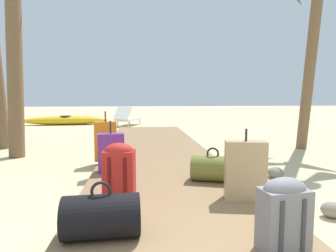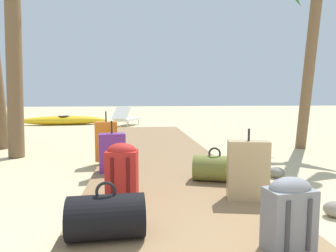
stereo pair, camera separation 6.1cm
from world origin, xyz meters
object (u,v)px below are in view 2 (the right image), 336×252
at_px(suitcase_purple, 112,153).
at_px(kayak, 64,120).
at_px(backpack_grey, 289,213).
at_px(suitcase_orange, 106,141).
at_px(lounge_chair, 126,118).
at_px(backpack_red, 122,170).
at_px(duffel_bag_black, 106,216).
at_px(duffel_bag_olive, 214,168).
at_px(suitcase_tan, 248,170).

relative_size(suitcase_purple, kayak, 0.21).
bearing_deg(kayak, backpack_grey, -69.16).
xyz_separation_m(suitcase_orange, lounge_chair, (0.13, 6.77, -0.09)).
distance_m(backpack_red, suitcase_purple, 1.20).
xyz_separation_m(suitcase_purple, duffel_bag_black, (0.11, -2.07, -0.11)).
distance_m(duffel_bag_olive, suitcase_orange, 2.10).
height_order(suitcase_tan, lounge_chair, suitcase_tan).
bearing_deg(duffel_bag_olive, suitcase_orange, 137.40).
distance_m(suitcase_orange, lounge_chair, 6.77).
relative_size(duffel_bag_olive, lounge_chair, 0.38).
bearing_deg(kayak, suitcase_tan, -66.50).
bearing_deg(suitcase_tan, duffel_bag_black, -153.14).
xyz_separation_m(duffel_bag_olive, kayak, (-4.02, 8.94, -0.06)).
height_order(suitcase_orange, lounge_chair, suitcase_orange).
relative_size(suitcase_orange, kayak, 0.24).
bearing_deg(backpack_grey, suitcase_tan, 83.91).
xyz_separation_m(duffel_bag_olive, lounge_chair, (-1.41, 8.19, 0.08)).
distance_m(suitcase_purple, suitcase_tan, 2.06).
distance_m(suitcase_tan, duffel_bag_black, 1.62).
distance_m(duffel_bag_olive, suitcase_purple, 1.52).
relative_size(duffel_bag_olive, suitcase_purple, 0.83).
bearing_deg(backpack_grey, duffel_bag_black, 165.51).
bearing_deg(suitcase_purple, backpack_grey, -59.19).
bearing_deg(duffel_bag_olive, backpack_red, -155.21).
xyz_separation_m(suitcase_purple, backpack_grey, (1.44, -2.42, 0.00)).
relative_size(suitcase_tan, backpack_grey, 1.41).
distance_m(backpack_red, duffel_bag_black, 0.91).
relative_size(suitcase_orange, suitcase_tan, 1.11).
relative_size(backpack_red, lounge_chair, 0.37).
height_order(backpack_red, lounge_chair, lounge_chair).
height_order(duffel_bag_olive, duffel_bag_black, duffel_bag_black).
distance_m(suitcase_tan, kayak, 10.52).
bearing_deg(suitcase_tan, suitcase_orange, 128.92).
height_order(suitcase_purple, lounge_chair, suitcase_purple).
height_order(suitcase_purple, suitcase_orange, suitcase_orange).
distance_m(suitcase_orange, suitcase_tan, 2.73).
bearing_deg(backpack_grey, backpack_red, 135.20).
distance_m(suitcase_purple, kayak, 8.71).
bearing_deg(suitcase_tan, duffel_bag_olive, 103.96).
relative_size(suitcase_purple, backpack_grey, 1.39).
bearing_deg(duffel_bag_black, suitcase_purple, 93.16).
distance_m(suitcase_purple, duffel_bag_black, 2.08).
bearing_deg(duffel_bag_olive, backpack_grey, -88.02).
bearing_deg(backpack_red, duffel_bag_olive, 24.79).
bearing_deg(duffel_bag_olive, lounge_chair, 99.77).
bearing_deg(duffel_bag_black, duffel_bag_olive, 48.65).
bearing_deg(backpack_grey, suitcase_purple, 120.81).
xyz_separation_m(duffel_bag_olive, suitcase_purple, (-1.38, 0.64, 0.12)).
xyz_separation_m(suitcase_tan, backpack_grey, (-0.11, -1.07, -0.03)).
height_order(suitcase_tan, kayak, suitcase_tan).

